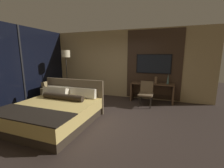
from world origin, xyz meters
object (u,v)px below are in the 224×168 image
desk (152,89)px  desk_chair (146,92)px  vase_tall (168,79)px  armchair_by_window (56,94)px  tv (154,64)px  bed (54,111)px  floor_lamp (66,58)px  vase_short (156,80)px  book (149,83)px

desk → desk_chair: (-0.14, -0.60, 0.03)m
desk → vase_tall: (0.56, 0.06, 0.43)m
desk → armchair_by_window: bearing=-160.5°
armchair_by_window → tv: bearing=-70.4°
desk_chair → armchair_by_window: desk_chair is taller
tv → armchair_by_window: bearing=-157.6°
bed → floor_lamp: (-1.15, 2.18, 1.36)m
armchair_by_window → vase_short: (3.68, 1.24, 0.58)m
floor_lamp → vase_tall: floor_lamp is taller
floor_lamp → book: bearing=10.0°
vase_short → book: (-0.24, -0.04, -0.11)m
bed → desk_chair: bed is taller
armchair_by_window → book: bearing=-73.6°
vase_tall → desk_chair: bearing=-137.0°
desk_chair → vase_tall: 1.05m
tv → armchair_by_window: (-3.55, -1.46, -1.18)m
book → vase_tall: bearing=10.4°
floor_lamp → vase_short: size_ratio=7.75×
tv → desk_chair: 1.24m
desk_chair → vase_short: size_ratio=3.41×
floor_lamp → armchair_by_window: bearing=-101.8°
vase_tall → desk: bearing=-173.7°
desk → desk_chair: bearing=-103.3°
bed → desk: bearing=51.1°
desk_chair → armchair_by_window: bearing=-167.5°
desk → armchair_by_window: size_ratio=1.91×
tv → vase_short: tv is taller
desk → desk_chair: desk_chair is taller
vase_tall → book: vase_tall is taller
desk → vase_short: bearing=-7.9°
floor_lamp → vase_short: (3.56, 0.62, -0.82)m
bed → vase_tall: 4.09m
desk_chair → book: bearing=88.4°
armchair_by_window → bed: bearing=-143.6°
tv → floor_lamp: 3.53m
desk → tv: bearing=90.0°
bed → vase_tall: vase_tall is taller
bed → desk: (2.28, 2.82, 0.17)m
bed → armchair_by_window: (-1.27, 1.56, -0.04)m
desk → vase_tall: size_ratio=4.18×
vase_short → bed: bearing=-130.7°
desk → armchair_by_window: 3.77m
bed → desk: 3.63m
desk_chair → book: (0.03, 0.53, 0.23)m
desk_chair → book: size_ratio=3.86×
desk_chair → floor_lamp: floor_lamp is taller
bed → armchair_by_window: 2.02m
bed → floor_lamp: size_ratio=1.06×
floor_lamp → book: (3.31, 0.58, -0.94)m
desk → tv: 0.98m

